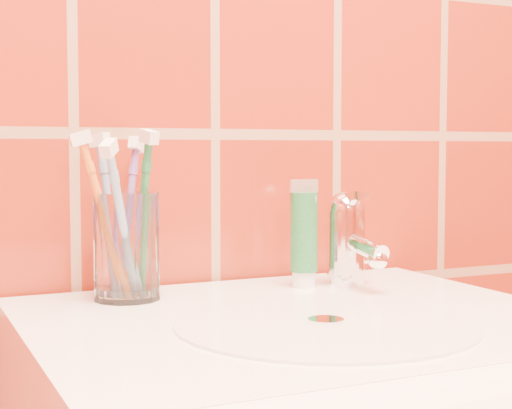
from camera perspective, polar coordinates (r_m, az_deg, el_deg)
name	(u,v)px	position (r m, az deg, el deg)	size (l,w,h in m)	color
glass_tumbler	(127,246)	(0.91, -9.38, -3.01)	(0.08, 0.08, 0.12)	white
toothpaste_tube	(304,237)	(0.98, 3.50, -2.37)	(0.04, 0.03, 0.13)	white
faucet	(348,236)	(0.99, 6.69, -2.26)	(0.05, 0.11, 0.12)	white
toothbrush_0	(123,225)	(0.87, -9.66, -1.48)	(0.07, 0.08, 0.19)	#77A7D4
toothbrush_1	(111,218)	(0.91, -10.54, -0.96)	(0.04, 0.05, 0.20)	#6C8AC0
toothbrush_2	(142,217)	(0.89, -8.29, -0.89)	(0.03, 0.06, 0.20)	#1E723D
toothbrush_3	(105,218)	(0.89, -10.91, -1.01)	(0.07, 0.03, 0.20)	orange
toothbrush_4	(128,218)	(0.94, -9.30, -0.94)	(0.06, 0.07, 0.19)	#6A428E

